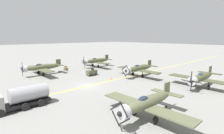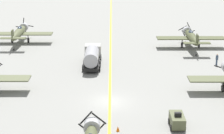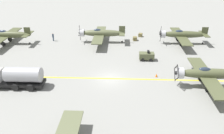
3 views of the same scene
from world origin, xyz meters
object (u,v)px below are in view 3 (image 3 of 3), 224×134
supply_crate_mid_lane (135,39)px  traffic_cone (156,75)px  airplane_mid_right (101,33)px  airplane_near_right (182,35)px  airplane_near_center (209,74)px  airplane_far_right (7,35)px  fuel_tanker (14,77)px  supply_crate_by_tanker (140,35)px  ground_crew_walking (53,37)px  tow_tractor (147,56)px

supply_crate_mid_lane → traffic_cone: 16.75m
supply_crate_mid_lane → airplane_mid_right: bearing=101.1°
airplane_mid_right → airplane_near_right: bearing=-75.7°
airplane_near_center → airplane_far_right: same height
fuel_tanker → supply_crate_by_tanker: size_ratio=8.71×
airplane_far_right → ground_crew_walking: airplane_far_right is taller
airplane_near_right → supply_crate_by_tanker: airplane_near_right is taller
airplane_near_right → supply_crate_by_tanker: bearing=75.8°
airplane_near_right → ground_crew_walking: airplane_near_right is taller
supply_crate_by_tanker → fuel_tanker: bearing=140.0°
airplane_near_right → airplane_far_right: airplane_near_right is taller
ground_crew_walking → traffic_cone: size_ratio=3.24×
traffic_cone → fuel_tanker: bearing=100.2°
traffic_cone → ground_crew_walking: bearing=52.8°
traffic_cone → airplane_near_center: bearing=-110.2°
traffic_cone → supply_crate_by_tanker: bearing=3.1°
ground_crew_walking → supply_crate_by_tanker: size_ratio=1.94×
fuel_tanker → tow_tractor: bearing=-63.1°
ground_crew_walking → traffic_cone: ground_crew_walking is taller
fuel_tanker → supply_crate_by_tanker: bearing=-40.0°
supply_crate_by_tanker → supply_crate_mid_lane: supply_crate_mid_lane is taller
airplane_near_center → supply_crate_mid_lane: bearing=25.8°
ground_crew_walking → supply_crate_by_tanker: bearing=-78.9°
tow_tractor → supply_crate_mid_lane: tow_tractor is taller
airplane_near_center → fuel_tanker: (-1.16, 27.08, -0.50)m
airplane_mid_right → tow_tractor: (-8.91, -8.94, -1.22)m
airplane_near_right → supply_crate_by_tanker: (4.33, 8.39, -1.63)m
tow_tractor → supply_crate_mid_lane: 10.48m
airplane_near_center → fuel_tanker: size_ratio=1.50×
airplane_far_right → tow_tractor: (-7.12, -28.59, -1.22)m
airplane_near_center → supply_crate_by_tanker: 23.23m
airplane_mid_right → traffic_cone: airplane_mid_right is taller
airplane_mid_right → supply_crate_by_tanker: bearing=-49.8°
airplane_near_right → airplane_far_right: size_ratio=1.00×
airplane_near_center → traffic_cone: 7.41m
airplane_far_right → traffic_cone: bearing=-126.1°
ground_crew_walking → traffic_cone: (-15.51, -20.45, -0.70)m
fuel_tanker → supply_crate_mid_lane: size_ratio=8.13×
ground_crew_walking → airplane_near_center: bearing=-123.5°
airplane_near_center → airplane_near_right: bearing=-1.9°
supply_crate_mid_lane → traffic_cone: (-16.57, -2.46, -0.13)m
airplane_near_right → airplane_far_right: bearing=105.7°
supply_crate_by_tanker → traffic_cone: 19.35m
tow_tractor → ground_crew_walking: bearing=64.5°
tow_tractor → airplane_far_right: bearing=76.0°
supply_crate_mid_lane → fuel_tanker: bearing=138.5°
airplane_mid_right → supply_crate_mid_lane: size_ratio=12.20×
airplane_mid_right → tow_tractor: size_ratio=4.62×
ground_crew_walking → supply_crate_by_tanker: ground_crew_walking is taller
airplane_near_right → ground_crew_walking: (0.52, 27.78, -1.04)m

